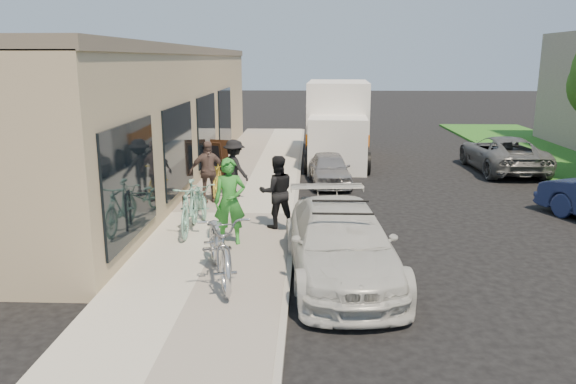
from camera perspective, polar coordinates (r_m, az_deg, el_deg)
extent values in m
plane|color=black|center=(10.99, 2.54, -7.19)|extent=(120.00, 120.00, 0.00)
cube|color=#B8B4A6|center=(13.95, -5.75, -2.41)|extent=(3.00, 34.00, 0.15)
cube|color=#9B978E|center=(13.82, 0.64, -2.54)|extent=(0.12, 34.00, 0.13)
cube|color=tan|center=(19.09, -13.57, 7.45)|extent=(3.50, 20.00, 4.00)
cube|color=#6B5F50|center=(19.00, -13.93, 13.75)|extent=(3.60, 20.00, 0.25)
cube|color=black|center=(11.07, -15.70, 1.10)|extent=(0.06, 3.00, 2.20)
cube|color=black|center=(14.86, -11.03, 4.41)|extent=(0.06, 3.00, 2.20)
cube|color=black|center=(18.73, -8.26, 6.34)|extent=(0.06, 3.00, 2.20)
cube|color=black|center=(22.65, -6.43, 7.61)|extent=(0.06, 3.00, 2.20)
cylinder|color=black|center=(12.46, -10.49, -2.26)|extent=(0.06, 0.06, 0.79)
cylinder|color=black|center=(12.93, -9.61, -1.64)|extent=(0.06, 0.06, 0.79)
cylinder|color=black|center=(12.59, -10.12, -0.20)|extent=(0.14, 0.53, 0.06)
cube|color=black|center=(18.19, -7.64, 3.34)|extent=(0.73, 0.47, 1.12)
cube|color=black|center=(18.55, -7.06, 3.55)|extent=(0.73, 0.47, 1.12)
cube|color=black|center=(18.14, -7.70, 3.49)|extent=(0.57, 0.34, 0.80)
imported|color=silver|center=(10.09, 5.37, -5.20)|extent=(2.24, 4.65, 1.31)
cylinder|color=black|center=(9.43, 5.61, -2.27)|extent=(1.03, 0.04, 0.04)
cylinder|color=black|center=(10.27, 5.34, -0.96)|extent=(1.03, 0.04, 0.04)
imported|color=gray|center=(17.60, 4.23, 2.38)|extent=(1.41, 3.05, 1.01)
cube|color=silver|center=(19.64, 5.05, 4.82)|extent=(2.08, 2.08, 1.89)
cube|color=black|center=(19.58, 5.07, 5.98)|extent=(1.84, 0.14, 0.90)
cube|color=silver|center=(22.53, 5.07, 7.46)|extent=(2.47, 4.28, 2.89)
cube|color=#CF610C|center=(22.60, 5.03, 5.83)|extent=(2.49, 4.30, 0.55)
cylinder|color=black|center=(19.26, 2.05, 3.05)|extent=(0.28, 0.81, 0.80)
cylinder|color=black|center=(19.27, 7.98, 2.93)|extent=(0.28, 0.81, 0.80)
cylinder|color=black|center=(20.33, 2.20, 3.60)|extent=(0.28, 0.81, 0.80)
cylinder|color=black|center=(20.34, 7.82, 3.49)|extent=(0.28, 0.81, 0.80)
cylinder|color=black|center=(24.07, 2.62, 5.13)|extent=(0.28, 0.81, 0.80)
cylinder|color=black|center=(24.08, 7.38, 5.04)|extent=(0.28, 0.81, 0.80)
imported|color=#515355|center=(21.02, 20.94, 3.66)|extent=(2.15, 4.51, 1.24)
imported|color=#BCBCBE|center=(9.67, -6.94, -5.31)|extent=(1.48, 2.53, 1.25)
imported|color=#2D882D|center=(11.45, -5.94, -0.95)|extent=(0.69, 0.50, 1.77)
imported|color=black|center=(12.50, -1.14, 0.02)|extent=(0.92, 0.80, 1.64)
imported|color=#81C1AC|center=(12.39, -9.96, -1.55)|extent=(0.58, 1.86, 1.11)
imported|color=#81C1AC|center=(13.81, -8.84, -0.56)|extent=(1.05, 1.68, 0.83)
imported|color=yellow|center=(15.57, -7.20, 1.33)|extent=(0.51, 1.62, 0.97)
imported|color=black|center=(15.43, -5.47, 2.43)|extent=(1.14, 1.13, 1.58)
imported|color=brown|center=(14.91, -8.16, 2.07)|extent=(1.03, 0.72, 1.63)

